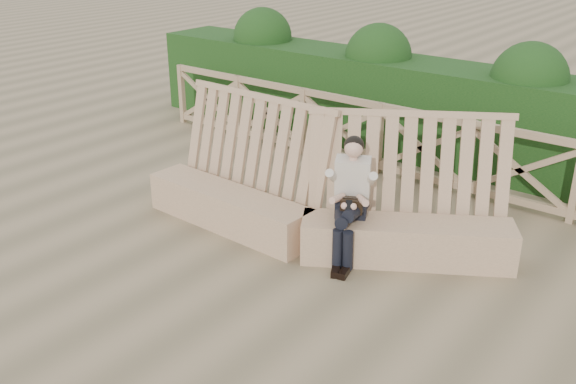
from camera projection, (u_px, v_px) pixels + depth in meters
The scene contains 5 objects.
ground at pixel (268, 280), 6.94m from camera, with size 60.00×60.00×0.00m, color brown.
bench at pixel (316, 209), 7.67m from camera, with size 4.53×1.91×1.62m.
woman at pixel (351, 195), 7.14m from camera, with size 0.59×0.88×1.43m.
guardrail at pixel (422, 148), 9.26m from camera, with size 10.10×0.09×1.10m.
hedge at pixel (458, 116), 10.05m from camera, with size 12.00×1.20×1.50m, color black.
Camera 1 is at (3.87, -4.59, 3.63)m, focal length 40.00 mm.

